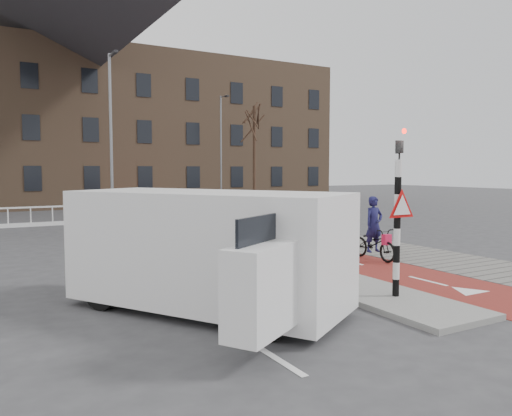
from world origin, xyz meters
TOP-DOWN VIEW (x-y plane):
  - ground at (0.00, 0.00)m, footprint 120.00×120.00m
  - bike_lane at (1.50, 10.00)m, footprint 2.50×60.00m
  - sidewalk at (4.30, 10.00)m, footprint 3.00×60.00m
  - curb_island at (-0.70, 4.00)m, footprint 1.80×16.00m
  - traffic_signal at (-0.60, -2.02)m, footprint 0.80×0.80m
  - bollard at (-0.29, 1.44)m, footprint 0.12×0.12m
  - cyclist_near at (2.40, 1.94)m, footprint 0.68×1.89m
  - cyclist_far at (2.45, 7.16)m, footprint 0.93×1.85m
  - van at (-4.36, -0.66)m, footprint 4.80×5.86m
  - railing at (-5.00, 17.00)m, footprint 28.00×0.10m
  - townhouse_row at (-3.00, 32.00)m, footprint 46.00×10.00m
  - tree_right at (9.54, 22.33)m, footprint 0.23×0.23m
  - streetlight_near at (-3.28, 11.68)m, footprint 0.12×0.12m
  - streetlight_right at (6.82, 22.28)m, footprint 0.12×0.12m

SIDE VIEW (x-z plane):
  - ground at x=0.00m, z-range 0.00..0.00m
  - bike_lane at x=1.50m, z-range 0.00..0.01m
  - sidewalk at x=4.30m, z-range 0.00..0.01m
  - curb_island at x=-0.70m, z-range 0.00..0.12m
  - railing at x=-5.00m, z-range -0.19..0.80m
  - bollard at x=-0.29m, z-range 0.12..0.93m
  - cyclist_near at x=2.40m, z-range -0.31..1.65m
  - cyclist_far at x=2.45m, z-range -0.16..1.76m
  - van at x=-4.36m, z-range 0.06..2.43m
  - traffic_signal at x=-0.60m, z-range 0.15..3.83m
  - tree_right at x=9.54m, z-range 0.00..7.41m
  - streetlight_near at x=-3.28m, z-range 0.00..7.59m
  - streetlight_right at x=6.82m, z-range 0.00..7.92m
  - townhouse_row at x=-3.00m, z-range -0.14..15.76m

